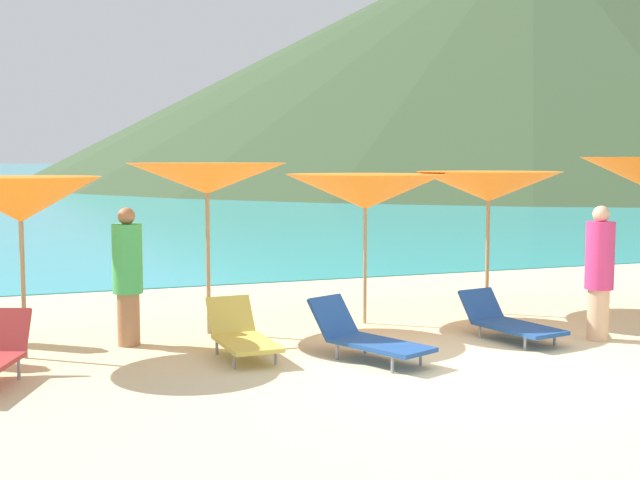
% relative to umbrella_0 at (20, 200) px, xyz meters
% --- Properties ---
extents(ground_plane, '(50.00, 100.00, 0.30)m').
position_rel_umbrella_0_xyz_m(ground_plane, '(4.58, 7.71, -2.02)').
color(ground_plane, beige).
extents(ocean_water, '(650.00, 440.00, 0.02)m').
position_rel_umbrella_0_xyz_m(ocean_water, '(4.58, 224.80, -1.86)').
color(ocean_water, '#2DADBC').
rests_on(ocean_water, ground_plane).
extents(headland_hill, '(106.86, 106.86, 27.62)m').
position_rel_umbrella_0_xyz_m(headland_hill, '(53.48, 68.83, 11.94)').
color(headland_hill, '#384C2D').
rests_on(headland_hill, ground_plane).
extents(umbrella_0, '(1.86, 1.86, 2.14)m').
position_rel_umbrella_0_xyz_m(umbrella_0, '(0.00, 0.00, 0.00)').
color(umbrella_0, '#9E7F59').
rests_on(umbrella_0, ground_plane).
extents(umbrella_1, '(2.16, 2.16, 2.29)m').
position_rel_umbrella_0_xyz_m(umbrella_1, '(2.35, 0.64, 0.21)').
color(umbrella_1, '#9E7F59').
rests_on(umbrella_1, ground_plane).
extents(umbrella_2, '(2.34, 2.34, 2.13)m').
position_rel_umbrella_0_xyz_m(umbrella_2, '(4.59, 0.56, 0.01)').
color(umbrella_2, '#9E7F59').
rests_on(umbrella_2, ground_plane).
extents(umbrella_3, '(2.19, 2.19, 2.15)m').
position_rel_umbrella_0_xyz_m(umbrella_3, '(6.64, 0.63, 0.06)').
color(umbrella_3, '#9E7F59').
rests_on(umbrella_3, ground_plane).
extents(lounge_chair_0, '(1.14, 1.67, 0.67)m').
position_rel_umbrella_0_xyz_m(lounge_chair_0, '(3.74, -1.47, -1.59)').
color(lounge_chair_0, '#1E478C').
rests_on(lounge_chair_0, ground_plane).
extents(lounge_chair_1, '(0.85, 1.55, 0.58)m').
position_rel_umbrella_0_xyz_m(lounge_chair_1, '(5.91, -1.10, -1.63)').
color(lounge_chair_1, '#1E478C').
rests_on(lounge_chair_1, ground_plane).
extents(lounge_chair_2, '(0.61, 1.38, 0.64)m').
position_rel_umbrella_0_xyz_m(lounge_chair_2, '(2.41, -0.82, -1.60)').
color(lounge_chair_2, '#D8BF4C').
rests_on(lounge_chair_2, ground_plane).
extents(beachgoer_1, '(0.37, 0.37, 1.75)m').
position_rel_umbrella_0_xyz_m(beachgoer_1, '(6.99, -1.52, -0.95)').
color(beachgoer_1, '#DBAA84').
rests_on(beachgoer_1, ground_plane).
extents(beachgoer_3, '(0.37, 0.37, 1.74)m').
position_rel_umbrella_0_xyz_m(beachgoer_3, '(1.24, 0.27, -0.96)').
color(beachgoer_3, '#A3704C').
rests_on(beachgoer_3, ground_plane).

